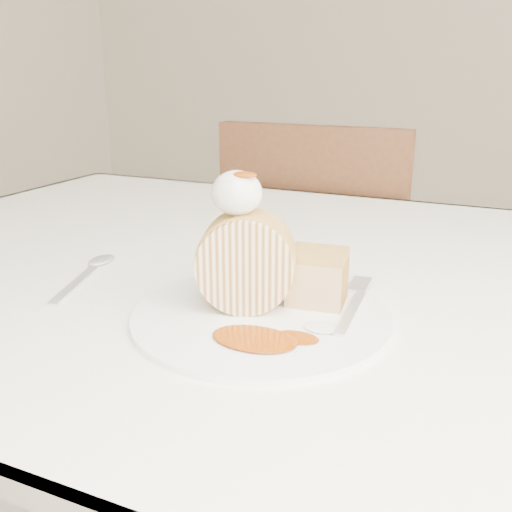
% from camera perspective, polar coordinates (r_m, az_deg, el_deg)
% --- Properties ---
extents(table, '(1.40, 0.90, 0.75)m').
position_cam_1_polar(table, '(0.77, 5.29, -7.56)').
color(table, white).
rests_on(table, ground).
extents(chair_far, '(0.43, 0.43, 0.88)m').
position_cam_1_polar(chair_far, '(1.39, 6.60, -2.46)').
color(chair_far, brown).
rests_on(chair_far, ground).
extents(plate, '(0.29, 0.29, 0.01)m').
position_cam_1_polar(plate, '(0.58, 0.50, -6.00)').
color(plate, white).
rests_on(plate, table).
extents(roulade_slice, '(0.11, 0.08, 0.10)m').
position_cam_1_polar(roulade_slice, '(0.58, -1.02, -0.63)').
color(roulade_slice, beige).
rests_on(roulade_slice, plate).
extents(cake_chunk, '(0.06, 0.06, 0.05)m').
position_cam_1_polar(cake_chunk, '(0.60, 6.16, -2.41)').
color(cake_chunk, tan).
rests_on(cake_chunk, plate).
extents(whipped_cream, '(0.05, 0.05, 0.04)m').
position_cam_1_polar(whipped_cream, '(0.56, -1.94, 6.32)').
color(whipped_cream, white).
rests_on(whipped_cream, roulade_slice).
extents(caramel_drizzle, '(0.03, 0.02, 0.01)m').
position_cam_1_polar(caramel_drizzle, '(0.55, -1.19, 8.72)').
color(caramel_drizzle, '#8D3705').
rests_on(caramel_drizzle, whipped_cream).
extents(caramel_pool, '(0.09, 0.06, 0.00)m').
position_cam_1_polar(caramel_pool, '(0.52, -0.18, -8.24)').
color(caramel_pool, '#8D3705').
rests_on(caramel_pool, plate).
extents(fork, '(0.03, 0.16, 0.00)m').
position_cam_1_polar(fork, '(0.59, 9.48, -5.59)').
color(fork, silver).
rests_on(fork, plate).
extents(spoon, '(0.07, 0.16, 0.00)m').
position_cam_1_polar(spoon, '(0.70, -17.59, -2.70)').
color(spoon, silver).
rests_on(spoon, table).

